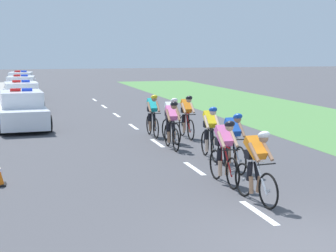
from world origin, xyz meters
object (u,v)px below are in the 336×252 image
object	(u,v)px
cyclist_third	(233,141)
cyclist_fourth	(210,132)
police_car_second	(22,98)
police_car_furthest	(21,83)
cyclist_sixth	(187,116)
police_car_nearest	(22,111)
cyclist_second	(225,151)
cyclist_lead	(256,165)
cyclist_fifth	(172,124)
police_car_third	(21,89)
cyclist_seventh	(153,115)
cyclist_eighth	(171,119)

from	to	relation	value
cyclist_third	cyclist_fourth	xyz separation A→B (m)	(-0.05, 1.62, 0.00)
police_car_second	police_car_furthest	distance (m)	12.47
cyclist_sixth	police_car_nearest	world-z (taller)	police_car_nearest
cyclist_third	police_car_nearest	bearing A→B (deg)	119.41
cyclist_second	cyclist_sixth	distance (m)	6.57
cyclist_lead	cyclist_fifth	bearing A→B (deg)	90.44
police_car_third	cyclist_fourth	bearing A→B (deg)	-75.29
cyclist_third	cyclist_fifth	size ratio (longest dim) A/B	1.00
cyclist_second	cyclist_seventh	distance (m)	7.14
cyclist_lead	cyclist_fifth	xyz separation A→B (m)	(-0.05, 6.22, 0.00)
cyclist_eighth	police_car_third	xyz separation A→B (m)	(-4.84, 16.83, -0.11)
cyclist_second	cyclist_sixth	size ratio (longest dim) A/B	1.00
cyclist_second	cyclist_fourth	distance (m)	2.94
cyclist_lead	cyclist_second	bearing A→B (deg)	92.46
cyclist_fourth	cyclist_fifth	size ratio (longest dim) A/B	1.00
cyclist_fourth	police_car_furthest	bearing A→B (deg)	101.26
cyclist_second	cyclist_seventh	size ratio (longest dim) A/B	1.00
cyclist_second	cyclist_third	size ratio (longest dim) A/B	1.00
cyclist_lead	cyclist_fifth	world-z (taller)	same
cyclist_eighth	police_car_third	size ratio (longest dim) A/B	0.38
cyclist_fourth	police_car_furthest	distance (m)	26.54
cyclist_sixth	cyclist_lead	bearing A→B (deg)	-97.17
cyclist_lead	cyclist_eighth	size ratio (longest dim) A/B	1.00
cyclist_seventh	police_car_second	xyz separation A→B (m)	(-4.52, 9.28, -0.11)
cyclist_second	cyclist_sixth	bearing A→B (deg)	80.49
police_car_second	cyclist_fourth	bearing A→B (deg)	-69.09
cyclist_fourth	police_car_nearest	world-z (taller)	police_car_nearest
cyclist_third	police_car_nearest	xyz separation A→B (m)	(-5.23, 9.28, -0.11)
cyclist_lead	cyclist_seventh	xyz separation A→B (m)	(-0.06, 8.74, 0.00)
police_car_nearest	police_car_second	xyz separation A→B (m)	(-0.00, 5.90, 0.00)
cyclist_third	police_car_second	size ratio (longest dim) A/B	0.38
cyclist_second	police_car_third	distance (m)	23.04
cyclist_fourth	police_car_second	world-z (taller)	police_car_second
cyclist_sixth	cyclist_eighth	xyz separation A→B (m)	(-0.76, -0.72, 0.00)
cyclist_lead	police_car_furthest	xyz separation A→B (m)	(-4.58, 30.50, -0.11)
cyclist_second	police_car_second	xyz separation A→B (m)	(-4.51, 16.42, -0.11)
cyclist_second	police_car_furthest	world-z (taller)	police_car_furthest
cyclist_sixth	police_car_second	world-z (taller)	police_car_second
cyclist_lead	cyclist_fifth	distance (m)	6.22
cyclist_lead	cyclist_second	world-z (taller)	same
cyclist_fifth	cyclist_sixth	distance (m)	2.14
cyclist_fifth	cyclist_seventh	size ratio (longest dim) A/B	1.00
cyclist_seventh	police_car_furthest	world-z (taller)	police_car_furthest
cyclist_seventh	cyclist_fifth	bearing A→B (deg)	-89.71
cyclist_seventh	police_car_third	world-z (taller)	police_car_third
cyclist_second	cyclist_lead	bearing A→B (deg)	-87.54
cyclist_fourth	police_car_third	distance (m)	20.40
cyclist_fourth	cyclist_eighth	xyz separation A→B (m)	(-0.34, 2.90, 0.00)
cyclist_second	police_car_third	xyz separation A→B (m)	(-4.51, 22.60, -0.11)
cyclist_third	cyclist_eighth	size ratio (longest dim) A/B	1.00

